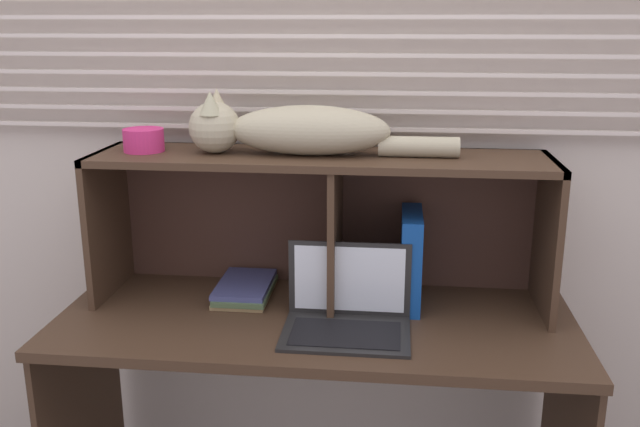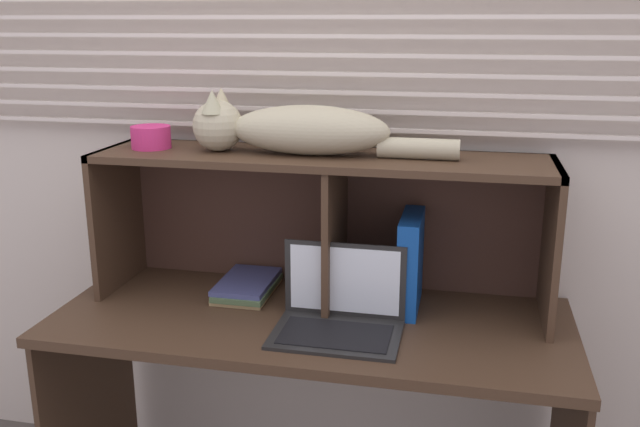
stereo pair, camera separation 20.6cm
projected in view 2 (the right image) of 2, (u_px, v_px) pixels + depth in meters
name	position (u px, v px, depth m)	size (l,w,h in m)	color
back_panel_with_blinds	(334.00, 120.00, 2.21)	(4.40, 0.08, 2.50)	beige
desk	(310.00, 359.00, 2.06)	(1.51, 0.62, 0.73)	#432E1F
hutch_shelf_unit	(324.00, 198.00, 2.10)	(1.36, 0.33, 0.46)	#432E1F
cat	(291.00, 129.00, 2.03)	(0.79, 0.17, 0.19)	#B6AE8F
laptop	(339.00, 314.00, 1.93)	(0.35, 0.25, 0.23)	black
binder_upright	(410.00, 262.00, 2.06)	(0.06, 0.24, 0.29)	#11449C
book_stack	(247.00, 286.00, 2.20)	(0.17, 0.27, 0.05)	tan
small_basket	(151.00, 137.00, 2.13)	(0.12, 0.12, 0.07)	#D62F76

